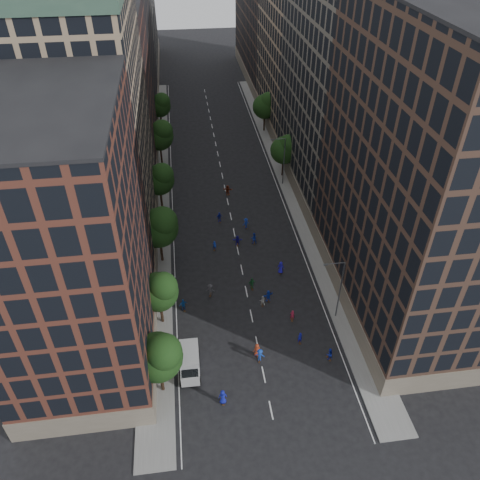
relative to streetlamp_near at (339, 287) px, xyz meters
The scene contains 41 objects.
ground 30.30m from the streetlamp_near, 110.32° to the left, with size 240.00×240.00×0.00m, color black.
sidewalk_left 42.27m from the streetlamp_near, 122.21° to the left, with size 4.00×105.00×0.15m, color slate.
sidewalk_right 35.90m from the streetlamp_near, 87.37° to the left, with size 4.00×105.00×0.15m, color slate.
bldg_left_a 30.99m from the streetlamp_near, behind, with size 14.00×22.00×30.00m, color #542A20.
bldg_left_b 39.13m from the streetlamp_near, 141.93° to the left, with size 14.00×26.00×34.00m, color #998064.
bldg_left_c 55.29m from the streetlamp_near, 122.56° to the left, with size 14.00×20.00×28.00m, color #542A20.
bldg_left_d 76.68m from the streetlamp_near, 112.76° to the left, with size 14.00×28.00×32.00m, color black.
bldg_left_e 108.35m from the streetlamp_near, 105.77° to the left, with size 14.00×40.00×26.00m, color #5C564C.
bldg_right_a 15.75m from the streetlamp_near, 19.17° to the left, with size 14.00×30.00×36.00m, color #422E23.
bldg_right_b 35.03m from the streetlamp_near, 74.90° to the left, with size 14.00×28.00×33.00m, color #5C564C.
bldg_right_c 60.89m from the streetlamp_near, 81.68° to the left, with size 14.00×26.00×35.00m, color #998064.
bldg_right_d 92.93m from the streetlamp_near, 84.64° to the left, with size 14.00×40.00×30.00m, color #422E23.
tree_left_0 22.89m from the streetlamp_near, 159.12° to the right, with size 5.20×5.20×8.83m.
tree_left_1 21.47m from the streetlamp_near, behind, with size 4.80×4.80×8.21m.
tree_left_2 25.48m from the streetlamp_near, 147.07° to the left, with size 5.60×5.60×9.45m.
tree_left_3 35.12m from the streetlamp_near, 127.52° to the left, with size 5.00×5.00×8.58m.
tree_left_4 48.78m from the streetlamp_near, 115.99° to the left, with size 5.40×5.40×9.08m.
tree_left_5 63.57m from the streetlamp_near, 109.66° to the left, with size 4.80×4.80×8.33m.
tree_right_a 35.87m from the streetlamp_near, 88.38° to the left, with size 5.00×5.00×8.39m.
tree_right_b 55.86m from the streetlamp_near, 88.95° to the left, with size 5.20×5.20×8.83m.
streetlamp_near is the anchor object (origin of this frame).
streetlamp_far 33.00m from the streetlamp_near, 90.00° to the left, with size 2.64×0.22×9.06m.
cargo_van 19.74m from the streetlamp_near, 162.86° to the right, with size 2.37×4.91×2.59m.
skater_0 18.96m from the streetlamp_near, 145.69° to the right, with size 0.94×0.61×1.92m, color #121A99.
skater_1 7.71m from the streetlamp_near, 146.73° to the right, with size 0.57×0.38×1.57m, color #121494.
skater_2 8.10m from the streetlamp_near, 111.61° to the right, with size 0.80×0.62×1.64m, color #1423A5.
skater_3 12.60m from the streetlamp_near, 152.37° to the right, with size 1.14×0.66×1.77m, color #153FAE.
skater_4 19.69m from the streetlamp_near, 168.96° to the left, with size 1.07×0.44×1.82m, color #12469A.
skater_5 9.72m from the streetlamp_near, 153.40° to the left, with size 1.57×0.50×1.69m, color #1535B2.
skater_6 12.45m from the streetlamp_near, 156.10° to the right, with size 0.89×0.58×1.82m, color #AD391C.
skater_7 6.96m from the streetlamp_near, behind, with size 0.57×0.37×1.55m, color #A01A37.
skater_8 10.27m from the streetlamp_near, 159.52° to the left, with size 0.73×0.57×1.50m, color #B6B7B2.
skater_9 16.91m from the streetlamp_near, 158.55° to the left, with size 1.18×0.68×1.82m, color #37373B.
skater_10 12.30m from the streetlamp_near, 145.87° to the left, with size 1.06×0.44×1.81m, color #1B5A2A.
skater_11 19.69m from the streetlamp_near, 122.27° to the left, with size 1.52×0.48×1.63m, color #1A139D.
skater_12 11.25m from the streetlamp_near, 118.96° to the left, with size 0.93×0.60×1.89m, color #1D15B0.
skater_13 21.31m from the streetlamp_near, 131.45° to the left, with size 0.55×0.36×1.49m, color #1739BE.
skater_14 18.58m from the streetlamp_near, 115.35° to the left, with size 0.90×0.70×1.85m, color #142EA9.
skater_15 22.49m from the streetlamp_near, 112.23° to the left, with size 1.13×0.65×1.75m, color #132D9D.
skater_16 26.16m from the streetlamp_near, 118.59° to the left, with size 1.02×0.43×1.74m, color #1420A4.
skater_17 32.58m from the streetlamp_near, 108.24° to the left, with size 1.71×0.54×1.84m, color maroon.
Camera 1 is at (-6.94, -27.20, 44.07)m, focal length 35.00 mm.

